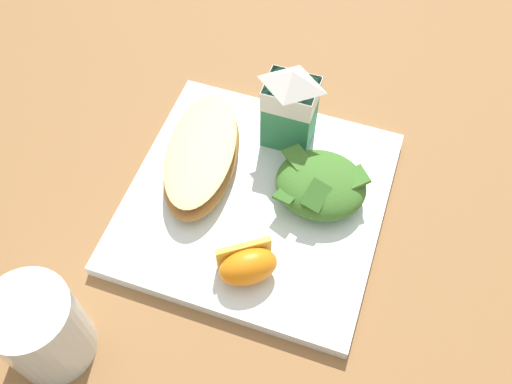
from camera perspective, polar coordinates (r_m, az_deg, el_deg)
The scene contains 7 objects.
ground at distance 0.65m, azimuth -0.00°, elevation -1.24°, with size 3.00×3.00×0.00m, color olive.
white_plate at distance 0.65m, azimuth -0.00°, elevation -0.87°, with size 0.28×0.28×0.02m, color silver.
cheesy_pizza_bread at distance 0.65m, azimuth -5.40°, elevation 3.65°, with size 0.11×0.18×0.04m.
green_salad_pile at distance 0.63m, azimuth 6.46°, elevation 0.75°, with size 0.10×0.09×0.04m.
milk_carton at distance 0.64m, azimuth 3.44°, elevation 8.73°, with size 0.06×0.04×0.11m.
orange_wedge_front at distance 0.58m, azimuth -0.84°, elevation -7.30°, with size 0.07×0.06×0.04m.
drinking_clear_cup at distance 0.57m, azimuth -20.59°, elevation -12.67°, with size 0.08×0.08×0.10m, color silver.
Camera 1 is at (0.11, -0.32, 0.56)m, focal length 40.13 mm.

